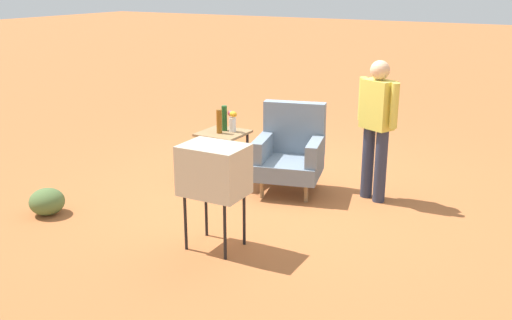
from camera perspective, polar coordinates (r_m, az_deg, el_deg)
name	(u,v)px	position (r m, az deg, el deg)	size (l,w,h in m)	color
ground_plane	(287,190)	(7.26, 3.09, -2.90)	(60.00, 60.00, 0.00)	#AD6033
armchair	(290,151)	(7.11, 3.39, 0.89)	(0.94, 0.95, 1.06)	#937047
side_table	(223,139)	(7.43, -3.22, 2.02)	(0.56, 0.56, 0.65)	black
tv_on_stand	(214,171)	(5.49, -4.11, -1.04)	(0.61, 0.46, 1.03)	black
person_standing	(377,122)	(6.82, 11.71, 3.66)	(0.53, 0.35, 1.64)	#2D3347
bottle_tall_amber	(219,121)	(7.33, -3.61, 3.78)	(0.07, 0.07, 0.30)	brown
bottle_wine_green	(224,118)	(7.45, -3.11, 4.10)	(0.07, 0.07, 0.32)	#1E5623
flower_vase	(232,120)	(7.39, -2.31, 3.90)	(0.15, 0.10, 0.27)	silver
shrub_mid	(47,202)	(6.86, -19.74, -3.84)	(0.38, 0.38, 0.30)	#516B38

